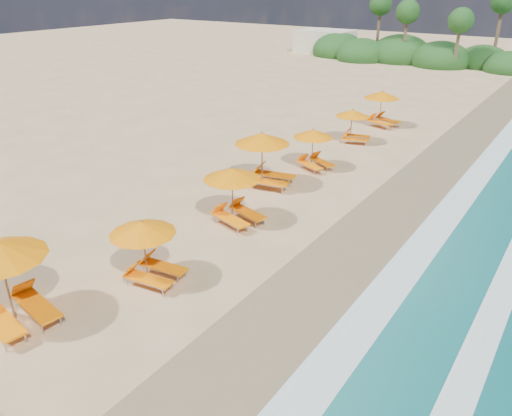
{
  "coord_description": "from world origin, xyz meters",
  "views": [
    {
      "loc": [
        9.52,
        -13.82,
        8.98
      ],
      "look_at": [
        0.0,
        0.0,
        1.2
      ],
      "focal_mm": 34.91,
      "sensor_mm": 36.0,
      "label": 1
    }
  ],
  "objects": [
    {
      "name": "ground",
      "position": [
        0.0,
        0.0,
        0.0
      ],
      "size": [
        160.0,
        160.0,
        0.0
      ],
      "primitive_type": "plane",
      "color": "tan",
      "rests_on": "ground"
    },
    {
      "name": "wet_sand",
      "position": [
        4.0,
        0.0,
        0.01
      ],
      "size": [
        4.0,
        160.0,
        0.01
      ],
      "primitive_type": "cube",
      "color": "#8C7B54",
      "rests_on": "ground"
    },
    {
      "name": "surf_foam",
      "position": [
        6.7,
        0.0,
        0.03
      ],
      "size": [
        4.0,
        160.0,
        0.01
      ],
      "color": "white",
      "rests_on": "ground"
    },
    {
      "name": "station_2",
      "position": [
        -2.71,
        -8.15,
        1.46
      ],
      "size": [
        3.08,
        2.93,
        2.61
      ],
      "rotation": [
        0.0,
        0.0,
        -0.15
      ],
      "color": "olive",
      "rests_on": "ground"
    },
    {
      "name": "station_3",
      "position": [
        -1.1,
        -4.42,
        1.21
      ],
      "size": [
        2.54,
        2.42,
        2.16
      ],
      "rotation": [
        0.0,
        0.0,
        0.15
      ],
      "color": "olive",
      "rests_on": "ground"
    },
    {
      "name": "station_4",
      "position": [
        -1.38,
        0.55,
        1.31
      ],
      "size": [
        2.88,
        2.79,
        2.33
      ],
      "rotation": [
        0.0,
        0.0,
        -0.25
      ],
      "color": "olive",
      "rests_on": "ground"
    },
    {
      "name": "station_5",
      "position": [
        -2.54,
        4.51,
        1.47
      ],
      "size": [
        3.2,
        3.08,
        2.62
      ],
      "rotation": [
        0.0,
        0.0,
        0.22
      ],
      "color": "olive",
      "rests_on": "ground"
    },
    {
      "name": "station_6",
      "position": [
        -1.8,
        7.87,
        1.17
      ],
      "size": [
        2.73,
        2.7,
        2.09
      ],
      "rotation": [
        0.0,
        0.0,
        -0.42
      ],
      "color": "olive",
      "rests_on": "ground"
    },
    {
      "name": "station_7",
      "position": [
        -2.03,
        13.19,
        1.13
      ],
      "size": [
        2.54,
        2.47,
        2.02
      ],
      "rotation": [
        0.0,
        0.0,
        0.29
      ],
      "color": "olive",
      "rests_on": "ground"
    },
    {
      "name": "station_8",
      "position": [
        -1.99,
        17.6,
        1.32
      ],
      "size": [
        2.94,
        2.85,
        2.35
      ],
      "rotation": [
        0.0,
        0.0,
        -0.27
      ],
      "color": "olive",
      "rests_on": "ground"
    },
    {
      "name": "treeline",
      "position": [
        -9.94,
        45.51,
        1.0
      ],
      "size": [
        25.8,
        8.8,
        9.74
      ],
      "color": "#163D14",
      "rests_on": "ground"
    },
    {
      "name": "beach_building",
      "position": [
        -22.0,
        48.0,
        1.4
      ],
      "size": [
        7.0,
        5.0,
        2.8
      ],
      "primitive_type": "cube",
      "color": "beige",
      "rests_on": "ground"
    }
  ]
}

